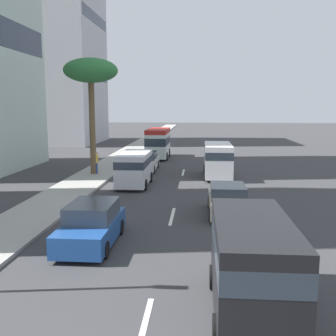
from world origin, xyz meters
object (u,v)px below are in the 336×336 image
object	(u,v)px
pedestrian_mid_block	(96,161)
car_second	(146,162)
van_fourth	(218,158)
van_seventh	(134,167)
car_third	(227,200)
van_sixth	(252,261)
palm_tree	(91,73)
minibus_fifth	(158,142)
car_lead	(92,225)

from	to	relation	value
pedestrian_mid_block	car_second	bearing A→B (deg)	-159.23
van_fourth	van_seventh	size ratio (longest dim) A/B	1.11
car_third	van_seventh	xyz separation A→B (m)	(7.09, 5.90, 0.57)
van_sixth	palm_tree	distance (m)	23.91
minibus_fifth	van_sixth	bearing A→B (deg)	10.23
car_third	van_seventh	bearing A→B (deg)	39.74
car_lead	van_sixth	bearing A→B (deg)	48.22
van_seventh	van_sixth	bearing A→B (deg)	19.03
car_lead	palm_tree	distance (m)	17.84
minibus_fifth	van_fourth	bearing A→B (deg)	27.49
minibus_fifth	pedestrian_mid_block	distance (m)	11.69
minibus_fifth	van_seventh	xyz separation A→B (m)	(-14.99, 0.08, -0.38)
car_lead	minibus_fifth	bearing A→B (deg)	-179.72
car_second	car_third	size ratio (longest dim) A/B	1.14
car_third	palm_tree	bearing A→B (deg)	41.85
car_second	pedestrian_mid_block	distance (m)	4.67
car_lead	palm_tree	xyz separation A→B (m)	(15.80, 4.14, 7.18)
car_lead	van_seventh	size ratio (longest dim) A/B	0.94
minibus_fifth	car_third	bearing A→B (deg)	14.75
pedestrian_mid_block	palm_tree	bearing A→B (deg)	-1.74
van_fourth	pedestrian_mid_block	world-z (taller)	van_fourth
pedestrian_mid_block	palm_tree	world-z (taller)	palm_tree
van_fourth	car_lead	bearing A→B (deg)	160.27
minibus_fifth	palm_tree	bearing A→B (deg)	-19.85
van_seventh	palm_tree	world-z (taller)	palm_tree
van_fourth	van_seventh	world-z (taller)	van_fourth
palm_tree	van_fourth	bearing A→B (deg)	-90.12
car_third	pedestrian_mid_block	bearing A→B (deg)	41.02
pedestrian_mid_block	van_seventh	bearing A→B (deg)	114.95
van_sixth	van_fourth	bearing A→B (deg)	-0.08
van_sixth	pedestrian_mid_block	xyz separation A→B (m)	(20.90, 9.55, -0.34)
car_second	minibus_fifth	world-z (taller)	minibus_fifth
car_third	van_fourth	size ratio (longest dim) A/B	0.78
car_second	van_fourth	size ratio (longest dim) A/B	0.89
van_sixth	pedestrian_mid_block	distance (m)	22.98
car_lead	car_third	distance (m)	7.46
car_second	van_seventh	bearing A→B (deg)	0.75
car_third	van_sixth	world-z (taller)	van_sixth
car_second	van_sixth	bearing A→B (deg)	14.00
van_fourth	van_sixth	distance (m)	20.81
car_lead	van_fourth	bearing A→B (deg)	160.27
palm_tree	pedestrian_mid_block	bearing A→B (deg)	-73.49
van_seventh	pedestrian_mid_block	world-z (taller)	van_seventh
van_fourth	van_seventh	bearing A→B (deg)	123.28
van_sixth	car_lead	bearing A→B (deg)	48.22
car_second	minibus_fifth	size ratio (longest dim) A/B	0.79
car_second	car_third	world-z (taller)	car_third
minibus_fifth	van_sixth	distance (m)	32.46
car_third	van_seventh	distance (m)	9.24
car_third	pedestrian_mid_block	distance (m)	14.63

